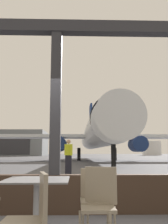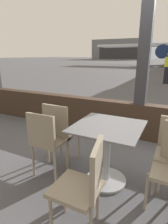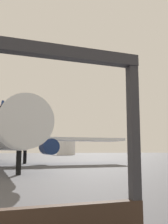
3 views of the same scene
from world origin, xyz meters
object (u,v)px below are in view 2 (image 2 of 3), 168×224
object	(u,v)px
cafe_chair_aisle_right	(85,182)
distant_hangar	(125,50)
cafe_chair_window_left	(46,138)
ground_crew_worker	(168,68)
dining_table	(107,150)
cafe_chair_window_right	(60,129)

from	to	relation	value
cafe_chair_aisle_right	distant_hangar	world-z (taller)	distant_hangar
cafe_chair_window_left	ground_crew_worker	world-z (taller)	ground_crew_worker
cafe_chair_aisle_right	cafe_chair_window_left	bearing A→B (deg)	146.82
dining_table	cafe_chair_window_right	bearing A→B (deg)	174.31
dining_table	distant_hangar	bearing A→B (deg)	104.83
dining_table	cafe_chair_window_left	distance (m)	0.79
cafe_chair_window_right	ground_crew_worker	distance (m)	9.73
cafe_chair_window_right	distant_hangar	xyz separation A→B (m)	(-19.77, 77.44, 3.20)
ground_crew_worker	cafe_chair_aisle_right	bearing A→B (deg)	-90.03
dining_table	cafe_chair_aisle_right	size ratio (longest dim) A/B	0.88
cafe_chair_window_left	ground_crew_worker	size ratio (longest dim) A/B	0.52
cafe_chair_window_left	cafe_chair_aisle_right	distance (m)	0.99
cafe_chair_window_right	ground_crew_worker	bearing A→B (deg)	85.08
distant_hangar	dining_table	bearing A→B (deg)	-75.17
dining_table	ground_crew_worker	size ratio (longest dim) A/B	0.46
cafe_chair_window_left	dining_table	bearing A→B (deg)	17.77
cafe_chair_aisle_right	distant_hangar	bearing A→B (deg)	104.74
cafe_chair_window_right	cafe_chair_aisle_right	size ratio (longest dim) A/B	1.04
cafe_chair_window_left	cafe_chair_window_right	bearing A→B (deg)	90.75
cafe_chair_aisle_right	ground_crew_worker	distance (m)	10.55
distant_hangar	cafe_chair_aisle_right	bearing A→B (deg)	-75.26
dining_table	cafe_chair_window_left	xyz separation A→B (m)	(-0.74, -0.24, 0.10)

